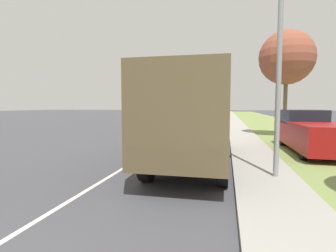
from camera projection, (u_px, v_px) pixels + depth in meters
ground_plane at (204, 120)px, 40.16m from camera, size 180.00×180.00×0.00m
lane_centre_stripe at (204, 120)px, 40.16m from camera, size 0.12×120.00×0.00m
sidewalk_right at (234, 120)px, 39.18m from camera, size 1.80×120.00×0.12m
grass_strip_right at (265, 120)px, 38.24m from camera, size 7.00×120.00×0.02m
military_truck at (194, 116)px, 9.22m from camera, size 2.34×7.99×3.15m
car_nearest_ahead at (164, 123)px, 20.84m from camera, size 1.75×4.64×1.66m
car_second_ahead at (177, 119)px, 28.84m from camera, size 1.95×4.52×1.38m
car_third_ahead at (189, 115)px, 39.46m from camera, size 1.71×4.06×1.55m
car_fourth_ahead at (198, 113)px, 48.83m from camera, size 1.88×4.70×1.74m
car_farthest_ahead at (201, 112)px, 56.67m from camera, size 1.82×3.93×1.55m
pickup_truck at (311, 132)px, 11.93m from camera, size 1.94×5.72×1.88m
lamp_post at (273, 7)px, 7.07m from camera, size 1.69×0.24×7.92m
tree_mid_right at (287, 58)px, 17.52m from camera, size 3.60×3.60×7.11m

